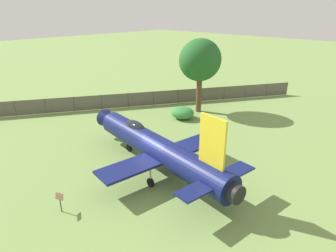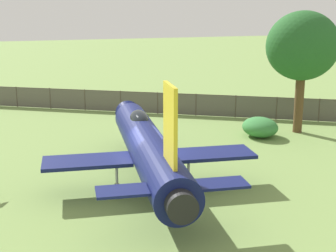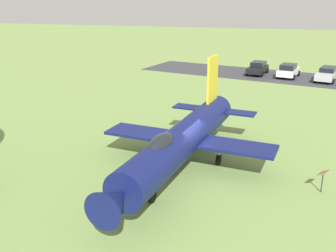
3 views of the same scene
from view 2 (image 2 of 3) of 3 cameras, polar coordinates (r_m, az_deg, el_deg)
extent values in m
plane|color=#75934C|center=(22.54, -2.31, -6.85)|extent=(200.00, 200.00, 0.00)
cylinder|color=#111951|center=(21.99, -2.35, -2.69)|extent=(3.41, 12.92, 1.76)
cone|color=#111951|center=(28.70, -4.61, 1.25)|extent=(1.69, 1.78, 1.50)
cylinder|color=black|center=(15.85, 1.59, -9.48)|extent=(1.13, 0.73, 1.06)
ellipsoid|color=black|center=(24.49, -3.43, 0.85)|extent=(1.18, 2.30, 0.84)
cube|color=yellow|center=(16.77, 0.26, 0.16)|extent=(0.37, 1.80, 2.84)
cube|color=#111951|center=(21.20, -9.54, -4.15)|extent=(4.03, 2.35, 0.16)
cube|color=#111951|center=(22.06, 5.11, -3.28)|extent=(4.03, 2.35, 0.16)
cube|color=#111951|center=(16.67, -5.44, -7.66)|extent=(1.93, 1.32, 0.10)
cube|color=#111951|center=(17.37, 6.40, -6.78)|extent=(1.93, 1.32, 0.10)
cylinder|color=#A5A8AD|center=(25.86, -3.71, -1.97)|extent=(0.12, 0.12, 1.23)
cylinder|color=black|center=(26.03, -3.68, -3.27)|extent=(0.26, 0.62, 0.60)
cylinder|color=#A5A8AD|center=(20.84, -6.07, -6.00)|extent=(0.12, 0.12, 1.23)
cylinder|color=black|center=(21.06, -6.03, -7.58)|extent=(0.26, 0.62, 0.60)
cylinder|color=#A5A8AD|center=(21.35, 2.44, -5.45)|extent=(0.12, 0.12, 1.23)
cylinder|color=black|center=(21.56, 2.43, -6.99)|extent=(0.26, 0.62, 0.60)
cylinder|color=brown|center=(32.26, 15.25, 3.02)|extent=(0.58, 0.58, 4.29)
ellipsoid|color=#235B26|center=(31.81, 15.65, 9.13)|extent=(4.74, 4.15, 4.36)
cylinder|color=#4C4238|center=(35.87, 17.44, 1.81)|extent=(0.08, 0.08, 1.68)
cylinder|color=#4C4238|center=(35.73, 12.72, 2.06)|extent=(0.08, 0.08, 1.68)
cylinder|color=#4C4238|center=(35.83, 7.99, 2.31)|extent=(0.08, 0.08, 1.68)
cylinder|color=#4C4238|center=(36.18, 3.32, 2.53)|extent=(0.08, 0.08, 1.68)
cylinder|color=#4C4238|center=(36.76, -1.23, 2.73)|extent=(0.08, 0.08, 1.68)
cylinder|color=#4C4238|center=(37.56, -5.62, 2.91)|extent=(0.08, 0.08, 1.68)
cylinder|color=#4C4238|center=(38.57, -9.80, 3.07)|extent=(0.08, 0.08, 1.68)
cylinder|color=#4C4238|center=(39.78, -13.75, 3.20)|extent=(0.08, 0.08, 1.68)
cylinder|color=#4C4238|center=(41.16, -17.45, 3.31)|extent=(0.08, 0.08, 1.68)
cylinder|color=#4C4238|center=(35.83, 5.68, 3.66)|extent=(32.74, 20.17, 0.05)
cube|color=#59544C|center=(35.98, 5.65, 2.42)|extent=(32.73, 20.15, 1.61)
ellipsoid|color=#387F3D|center=(30.87, 10.83, -0.12)|extent=(2.17, 2.47, 1.24)
camera|label=1|loc=(10.06, -65.24, 21.47)|focal=31.52mm
camera|label=3|loc=(38.59, -17.20, 14.54)|focal=41.17mm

